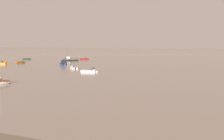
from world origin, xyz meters
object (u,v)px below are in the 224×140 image
at_px(motorboat_moored_0, 64,64).
at_px(motorboat_moored_5, 91,71).
at_px(rowboat_moored_0, 20,62).
at_px(motorboat_moored_6, 69,60).
at_px(motorboat_moored_8, 2,64).
at_px(rowboat_moored_1, 27,59).
at_px(motorboat_moored_3, 73,68).
at_px(motorboat_moored_1, 85,59).

distance_m(motorboat_moored_0, motorboat_moored_5, 29.47).
bearing_deg(rowboat_moored_0, motorboat_moored_6, -13.67).
relative_size(motorboat_moored_6, motorboat_moored_8, 1.21).
distance_m(rowboat_moored_1, motorboat_moored_3, 57.31).
xyz_separation_m(motorboat_moored_0, motorboat_moored_1, (-11.06, 32.49, -0.14)).
bearing_deg(rowboat_moored_1, motorboat_moored_8, -123.18).
height_order(rowboat_moored_0, motorboat_moored_0, motorboat_moored_0).
bearing_deg(rowboat_moored_0, motorboat_moored_3, -106.41).
xyz_separation_m(motorboat_moored_1, motorboat_moored_5, (33.14, -51.99, 0.06)).
xyz_separation_m(motorboat_moored_1, motorboat_moored_8, (-9.23, -39.69, 0.06)).
relative_size(rowboat_moored_0, motorboat_moored_1, 1.11).
height_order(motorboat_moored_0, motorboat_moored_3, motorboat_moored_0).
xyz_separation_m(motorboat_moored_5, motorboat_moored_6, (-34.58, 41.17, 0.12)).
relative_size(rowboat_moored_0, motorboat_moored_6, 0.69).
height_order(rowboat_moored_0, motorboat_moored_3, motorboat_moored_3).
xyz_separation_m(motorboat_moored_1, motorboat_moored_3, (22.79, -44.30, -0.00)).
relative_size(motorboat_moored_3, motorboat_moored_8, 0.71).
height_order(motorboat_moored_1, motorboat_moored_8, motorboat_moored_8).
height_order(motorboat_moored_0, motorboat_moored_6, motorboat_moored_6).
bearing_deg(rowboat_moored_0, rowboat_moored_1, 41.98).
bearing_deg(motorboat_moored_1, motorboat_moored_3, -116.75).
distance_m(motorboat_moored_1, motorboat_moored_6, 10.92).
distance_m(motorboat_moored_3, motorboat_moored_5, 12.90).
xyz_separation_m(rowboat_moored_0, motorboat_moored_0, (19.73, -0.82, 0.15)).
bearing_deg(rowboat_moored_1, motorboat_moored_6, -59.68).
bearing_deg(motorboat_moored_1, motorboat_moored_8, -157.07).
bearing_deg(motorboat_moored_6, motorboat_moored_5, 95.53).
bearing_deg(motorboat_moored_6, motorboat_moored_3, 91.39).
relative_size(motorboat_moored_1, motorboat_moored_8, 0.75).
bearing_deg(motorboat_moored_1, rowboat_moored_0, -159.29).
xyz_separation_m(motorboat_moored_5, motorboat_moored_8, (-42.38, 12.30, -0.01)).
height_order(rowboat_moored_1, motorboat_moored_5, motorboat_moored_5).
relative_size(motorboat_moored_0, rowboat_moored_1, 1.47).
bearing_deg(rowboat_moored_0, motorboat_moored_8, -178.52).
distance_m(motorboat_moored_0, motorboat_moored_8, 21.54).
distance_m(motorboat_moored_0, motorboat_moored_1, 34.32).
bearing_deg(rowboat_moored_0, motorboat_moored_5, -110.45).
xyz_separation_m(motorboat_moored_6, motorboat_moored_8, (-7.80, -28.87, -0.13)).
height_order(motorboat_moored_3, motorboat_moored_6, motorboat_moored_6).
bearing_deg(motorboat_moored_3, motorboat_moored_8, 35.84).
height_order(motorboat_moored_1, rowboat_moored_1, motorboat_moored_1).
distance_m(rowboat_moored_1, motorboat_moored_6, 22.47).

